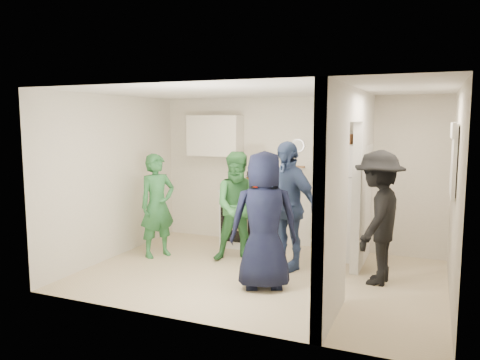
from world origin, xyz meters
name	(u,v)px	position (x,y,z in m)	size (l,w,h in m)	color
floor	(259,275)	(0.00, 0.00, 0.00)	(4.80, 4.80, 0.00)	beige
wall_back	(295,172)	(0.00, 1.70, 1.25)	(4.80, 4.80, 0.00)	silver
wall_front	(201,207)	(0.00, -1.70, 1.25)	(4.80, 4.80, 0.00)	silver
wall_left	(114,177)	(-2.40, 0.00, 1.25)	(3.40, 3.40, 0.00)	silver
wall_right	(456,196)	(2.40, 0.00, 1.25)	(3.40, 3.40, 0.00)	silver
ceiling	(260,91)	(0.00, 0.00, 2.50)	(4.80, 4.80, 0.00)	white
partition_pier_back	(363,180)	(1.20, 1.10, 1.25)	(0.12, 1.20, 2.50)	silver
partition_pier_front	(332,205)	(1.20, -1.10, 1.25)	(0.12, 1.20, 2.50)	silver
partition_header	(353,105)	(1.20, 0.00, 2.30)	(0.12, 1.00, 0.40)	silver
stove	(248,217)	(-0.71, 1.37, 0.49)	(0.82, 0.68, 0.97)	white
upper_cabinet	(215,136)	(-1.40, 1.52, 1.85)	(0.95, 0.34, 0.70)	silver
fridge	(344,201)	(0.90, 1.34, 0.88)	(0.72, 0.70, 1.76)	white
wicker_basket	(340,139)	(0.80, 1.39, 1.83)	(0.35, 0.25, 0.15)	brown
blue_bowl	(340,130)	(0.80, 1.39, 1.96)	(0.24, 0.24, 0.11)	navy
yellow_cup_stack_top	(360,136)	(1.12, 1.24, 1.88)	(0.09, 0.09, 0.25)	yellow
wall_clock	(298,146)	(0.05, 1.68, 1.70)	(0.22, 0.22, 0.03)	white
spice_shelf	(294,167)	(0.00, 1.65, 1.35)	(0.35, 0.08, 0.03)	olive
nook_window	(455,160)	(2.38, 0.20, 1.65)	(0.03, 0.70, 0.80)	black
nook_window_frame	(454,160)	(2.36, 0.20, 1.65)	(0.04, 0.76, 0.86)	white
nook_valance	(453,130)	(2.34, 0.20, 2.00)	(0.04, 0.82, 0.18)	white
yellow_cup_stack_stove	(237,183)	(-0.83, 1.15, 1.10)	(0.09, 0.09, 0.25)	yellow
red_cup	(256,188)	(-0.49, 1.17, 1.03)	(0.09, 0.09, 0.12)	red
person_green_left	(157,205)	(-1.78, 0.25, 0.80)	(0.59, 0.38, 1.61)	#317A43
person_green_center	(240,207)	(-0.51, 0.52, 0.83)	(0.80, 0.63, 1.65)	#398343
person_denim	(287,205)	(0.24, 0.46, 0.91)	(1.07, 0.45, 1.83)	navy
person_navy	(264,220)	(0.22, -0.44, 0.87)	(0.85, 0.56, 1.75)	black
person_nook	(378,217)	(1.52, 0.32, 0.87)	(1.12, 0.65, 1.74)	black
bottle_a	(235,179)	(-1.01, 1.50, 1.11)	(0.07, 0.07, 0.27)	#686314
bottle_b	(235,181)	(-0.91, 1.27, 1.10)	(0.07, 0.07, 0.26)	#1C561C
bottle_c	(248,179)	(-0.78, 1.50, 1.11)	(0.08, 0.08, 0.28)	#9DA2AA
bottle_d	(248,181)	(-0.69, 1.31, 1.11)	(0.06, 0.06, 0.27)	brown
bottle_e	(258,180)	(-0.61, 1.56, 1.11)	(0.07, 0.07, 0.28)	#A8A7B9
bottle_f	(258,180)	(-0.54, 1.40, 1.13)	(0.08, 0.08, 0.32)	#174118
bottle_g	(266,181)	(-0.44, 1.51, 1.11)	(0.08, 0.08, 0.28)	brown
bottle_h	(230,182)	(-1.00, 1.25, 1.09)	(0.07, 0.07, 0.24)	#ADB3B9
bottle_i	(252,179)	(-0.68, 1.46, 1.12)	(0.06, 0.06, 0.30)	brown
bottle_j	(263,183)	(-0.41, 1.26, 1.10)	(0.07, 0.07, 0.26)	#1F551D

